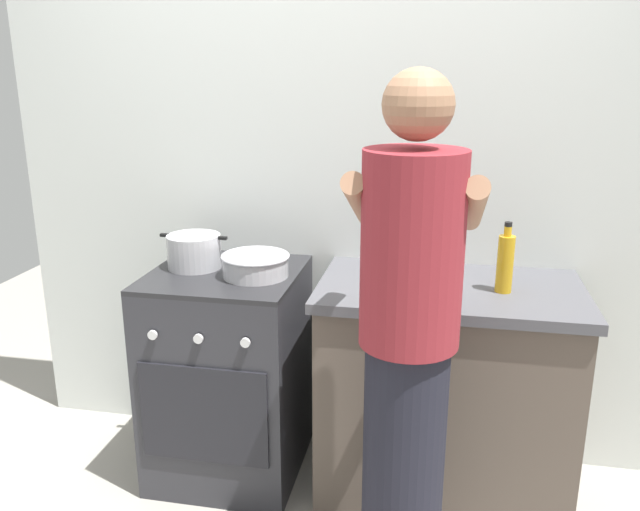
{
  "coord_description": "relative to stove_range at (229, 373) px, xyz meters",
  "views": [
    {
      "loc": [
        0.51,
        -2.21,
        1.7
      ],
      "look_at": [
        0.05,
        0.12,
        1.0
      ],
      "focal_mm": 36.09,
      "sensor_mm": 36.0,
      "label": 1
    }
  ],
  "objects": [
    {
      "name": "ground",
      "position": [
        0.35,
        -0.15,
        -0.45
      ],
      "size": [
        6.0,
        6.0,
        0.0
      ],
      "primitive_type": "plane",
      "color": "gray"
    },
    {
      "name": "back_wall",
      "position": [
        0.55,
        0.35,
        0.8
      ],
      "size": [
        3.2,
        0.1,
        2.5
      ],
      "color": "silver",
      "rests_on": "ground"
    },
    {
      "name": "countertop",
      "position": [
        0.9,
        0.0,
        0.0
      ],
      "size": [
        1.0,
        0.6,
        0.9
      ],
      "color": "brown",
      "rests_on": "ground"
    },
    {
      "name": "stove_range",
      "position": [
        0.0,
        0.0,
        0.0
      ],
      "size": [
        0.6,
        0.62,
        0.9
      ],
      "color": "#2D2D33",
      "rests_on": "ground"
    },
    {
      "name": "pot",
      "position": [
        -0.14,
        0.03,
        0.52
      ],
      "size": [
        0.29,
        0.22,
        0.14
      ],
      "color": "#B2B2B7",
      "rests_on": "stove_range"
    },
    {
      "name": "mixing_bowl",
      "position": [
        0.14,
        -0.03,
        0.5
      ],
      "size": [
        0.27,
        0.27,
        0.09
      ],
      "color": "#B7B7BC",
      "rests_on": "stove_range"
    },
    {
      "name": "utensil_crock",
      "position": [
        0.69,
        0.17,
        0.54
      ],
      "size": [
        0.1,
        0.1,
        0.32
      ],
      "color": "silver",
      "rests_on": "countertop"
    },
    {
      "name": "oil_bottle",
      "position": [
        1.09,
        -0.03,
        0.56
      ],
      "size": [
        0.06,
        0.06,
        0.26
      ],
      "color": "gold",
      "rests_on": "countertop"
    },
    {
      "name": "person",
      "position": [
        0.77,
        -0.55,
        0.41
      ],
      "size": [
        0.41,
        0.5,
        1.7
      ],
      "color": "black",
      "rests_on": "ground"
    }
  ]
}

